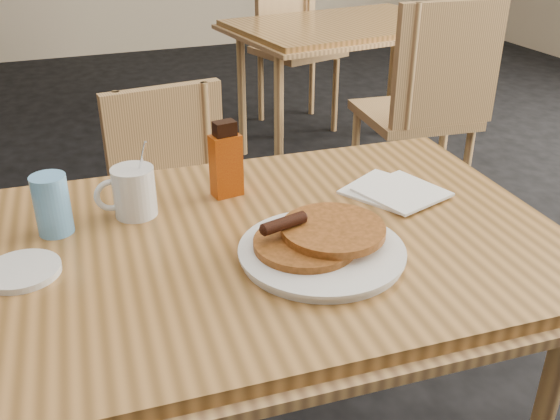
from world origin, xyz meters
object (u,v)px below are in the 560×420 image
object	(u,v)px
main_table	(263,256)
chair_neighbor_far	(292,29)
chair_neighbor_near	(429,96)
syrup_bottle	(226,162)
blue_tumbler	(52,205)
coffee_mug	(133,191)
pancake_plate	(320,246)
neighbor_table	(345,31)
chair_main_far	(176,200)

from	to	relation	value
main_table	chair_neighbor_far	world-z (taller)	chair_neighbor_far
chair_neighbor_near	syrup_bottle	xyz separation A→B (m)	(-1.14, -0.93, 0.24)
chair_neighbor_near	blue_tumbler	bearing A→B (deg)	-141.21
syrup_bottle	blue_tumbler	bearing A→B (deg)	178.41
chair_neighbor_far	chair_neighbor_near	bearing A→B (deg)	-105.76
coffee_mug	chair_neighbor_far	bearing A→B (deg)	40.97
chair_neighbor_far	pancake_plate	distance (m)	2.92
syrup_bottle	coffee_mug	bearing A→B (deg)	178.25
neighbor_table	pancake_plate	distance (m)	2.25
pancake_plate	syrup_bottle	bearing A→B (deg)	105.64
coffee_mug	main_table	bearing A→B (deg)	-60.59
pancake_plate	syrup_bottle	xyz separation A→B (m)	(-0.09, 0.30, 0.06)
neighbor_table	syrup_bottle	xyz separation A→B (m)	(-1.12, -1.70, 0.12)
main_table	blue_tumbler	xyz separation A→B (m)	(-0.37, 0.16, 0.10)
pancake_plate	main_table	bearing A→B (deg)	126.50
main_table	chair_main_far	world-z (taller)	chair_main_far
main_table	neighbor_table	xyz separation A→B (m)	(1.11, 1.90, -0.00)
chair_neighbor_near	chair_neighbor_far	bearing A→B (deg)	96.16
coffee_mug	syrup_bottle	size ratio (longest dim) A/B	0.96
neighbor_table	blue_tumbler	world-z (taller)	blue_tumbler
neighbor_table	pancake_plate	world-z (taller)	pancake_plate
chair_main_far	coffee_mug	xyz separation A→B (m)	(-0.19, -0.57, 0.32)
main_table	pancake_plate	world-z (taller)	pancake_plate
chair_neighbor_far	syrup_bottle	world-z (taller)	chair_neighbor_far
neighbor_table	coffee_mug	distance (m)	2.17
chair_neighbor_near	syrup_bottle	bearing A→B (deg)	-134.99
chair_neighbor_far	syrup_bottle	xyz separation A→B (m)	(-1.12, -2.42, 0.25)
chair_neighbor_near	coffee_mug	xyz separation A→B (m)	(-1.34, -0.96, 0.22)
chair_main_far	chair_neighbor_far	bearing A→B (deg)	52.13
syrup_bottle	pancake_plate	bearing A→B (deg)	-82.84
chair_neighbor_far	chair_neighbor_near	xyz separation A→B (m)	(0.01, -1.48, 0.00)
chair_main_far	chair_neighbor_near	world-z (taller)	chair_neighbor_near
neighbor_table	coffee_mug	xyz separation A→B (m)	(-1.32, -1.72, 0.10)
syrup_bottle	blue_tumbler	world-z (taller)	syrup_bottle
chair_main_far	pancake_plate	bearing A→B (deg)	-89.87
coffee_mug	chair_neighbor_near	bearing A→B (deg)	15.03
main_table	blue_tumbler	distance (m)	0.41
chair_main_far	syrup_bottle	size ratio (longest dim) A/B	4.92
coffee_mug	syrup_bottle	xyz separation A→B (m)	(0.20, 0.02, 0.02)
main_table	syrup_bottle	distance (m)	0.24
neighbor_table	pancake_plate	bearing A→B (deg)	-117.38
neighbor_table	chair_neighbor_far	distance (m)	0.73
chair_neighbor_near	coffee_mug	distance (m)	1.66
chair_neighbor_near	pancake_plate	distance (m)	1.64
neighbor_table	chair_neighbor_near	size ratio (longest dim) A/B	1.26
main_table	blue_tumbler	size ratio (longest dim) A/B	10.35
neighbor_table	syrup_bottle	world-z (taller)	syrup_bottle
main_table	coffee_mug	world-z (taller)	coffee_mug
pancake_plate	blue_tumbler	distance (m)	0.51
coffee_mug	neighbor_table	bearing A→B (deg)	31.85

